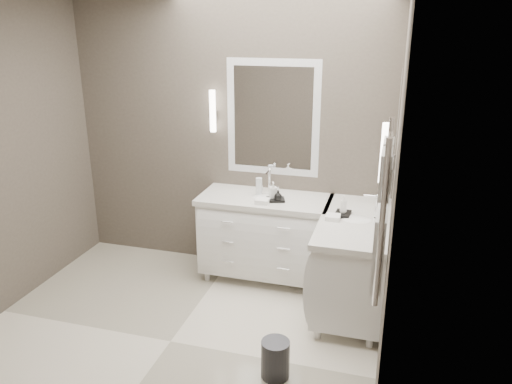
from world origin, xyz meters
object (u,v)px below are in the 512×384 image
(vanity_back, at_px, (265,232))
(vanity_right, at_px, (353,258))
(waste_bin, at_px, (275,359))
(towel_ladder, at_px, (382,217))

(vanity_back, relative_size, vanity_right, 1.00)
(vanity_right, bearing_deg, waste_bin, -111.76)
(vanity_right, xyz_separation_m, towel_ladder, (0.23, -1.30, 0.91))
(towel_ladder, height_order, waste_bin, towel_ladder)
(towel_ladder, xyz_separation_m, waste_bin, (-0.65, 0.24, -1.25))
(vanity_back, distance_m, vanity_right, 0.93)
(towel_ladder, bearing_deg, waste_bin, 160.13)
(vanity_back, height_order, towel_ladder, towel_ladder)
(waste_bin, bearing_deg, vanity_back, 107.94)
(towel_ladder, bearing_deg, vanity_back, 124.10)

